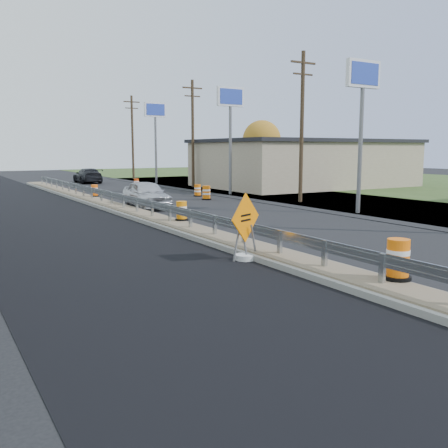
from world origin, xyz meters
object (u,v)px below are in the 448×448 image
barrel_median_near (398,260)px  barrel_shoulder_mid (198,191)px  caution_sign (245,243)px  car_dark_far (88,176)px  barrel_shoulder_near (206,193)px  barrel_median_mid (182,211)px  barrel_shoulder_far (137,183)px  car_silver (146,194)px  barrel_median_far (95,191)px

barrel_median_near → barrel_shoulder_mid: (7.19, 24.01, -0.29)m
caution_sign → barrel_median_near: (1.45, -4.53, 0.18)m
car_dark_far → barrel_shoulder_near: bearing=97.6°
barrel_median_mid → car_dark_far: size_ratio=0.17×
barrel_median_mid → barrel_shoulder_near: barrel_median_mid is taller
barrel_shoulder_far → barrel_median_near: bearing=-100.6°
barrel_shoulder_far → car_silver: 16.06m
car_silver → barrel_median_near: bearing=-90.2°
barrel_shoulder_far → caution_sign: bearing=-104.9°
caution_sign → car_dark_far: size_ratio=0.41×
barrel_median_far → barrel_shoulder_mid: size_ratio=0.92×
barrel_shoulder_near → car_silver: (-5.27, -2.36, 0.34)m
caution_sign → barrel_median_near: 4.76m
barrel_shoulder_near → barrel_median_near: bearing=-106.9°
barrel_median_near → barrel_median_mid: barrel_median_near is taller
barrel_shoulder_mid → barrel_shoulder_far: (-0.74, 10.30, -0.04)m
barrel_median_mid → barrel_median_near: bearing=-90.0°
caution_sign → barrel_median_mid: caution_sign is taller
caution_sign → barrel_shoulder_near: bearing=40.3°
barrel_shoulder_mid → barrel_shoulder_far: 10.32m
barrel_median_far → car_dark_far: size_ratio=0.16×
barrel_shoulder_mid → barrel_shoulder_far: size_ratio=1.09×
barrel_median_near → car_silver: bearing=86.3°
caution_sign → barrel_shoulder_far: bearing=50.6°
barrel_shoulder_near → car_silver: size_ratio=0.20×
barrel_shoulder_far → barrel_shoulder_mid: bearing=-85.9°
barrel_median_far → barrel_shoulder_far: (6.45, 9.07, -0.23)m
car_silver → car_dark_far: car_silver is taller
barrel_shoulder_far → barrel_median_far: bearing=-125.4°
car_silver → caution_sign: bearing=-97.0°
barrel_median_near → car_dark_far: car_dark_far is taller
barrel_median_mid → barrel_median_far: (0.00, 13.32, -0.03)m
car_dark_far → barrel_median_near: bearing=86.0°
barrel_median_near → barrel_median_far: bearing=90.0°
caution_sign → car_dark_far: caution_sign is taller
caution_sign → barrel_shoulder_mid: size_ratio=2.39×
barrel_median_near → car_dark_far: bearing=84.1°
barrel_shoulder_near → car_silver: bearing=-155.9°
caution_sign → barrel_median_far: caution_sign is taller
barrel_median_far → barrel_shoulder_far: size_ratio=1.01×
barrel_median_near → barrel_median_far: (0.00, 25.24, -0.09)m
caution_sign → barrel_shoulder_far: caution_sign is taller
car_silver → barrel_median_far: bearing=105.1°
barrel_median_near → barrel_shoulder_near: barrel_median_near is taller
barrel_shoulder_mid → car_dark_far: bearing=98.4°
barrel_median_mid → barrel_shoulder_far: 23.30m
barrel_median_far → barrel_shoulder_mid: 7.30m
barrel_shoulder_mid → barrel_shoulder_near: bearing=-104.7°
car_dark_far → barrel_median_far: bearing=77.7°
caution_sign → car_dark_far: bearing=56.7°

